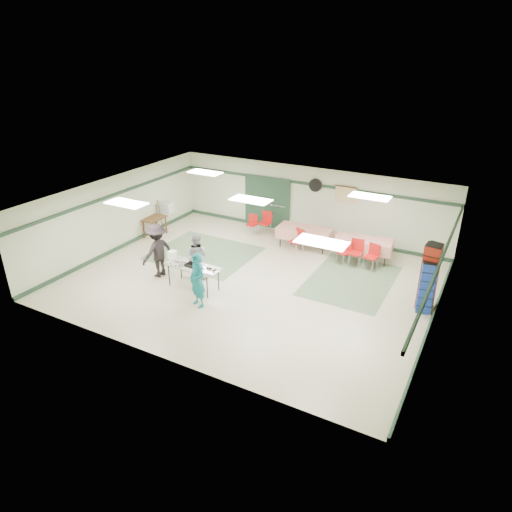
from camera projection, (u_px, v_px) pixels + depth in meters
The scene contains 42 objects.
floor at pixel (251, 280), 14.57m from camera, with size 11.00×11.00×0.00m, color beige.
ceiling at pixel (251, 199), 13.43m from camera, with size 11.00×11.00×0.00m, color silver.
wall_back at pixel (308, 201), 17.59m from camera, with size 11.00×11.00×0.00m, color beige.
wall_front at pixel (155, 309), 10.41m from camera, with size 11.00×11.00×0.00m, color beige.
wall_left at pixel (118, 213), 16.39m from camera, with size 9.00×9.00×0.00m, color beige.
wall_right at pixel (439, 282), 11.61m from camera, with size 9.00×9.00×0.00m, color beige.
trim_back at pixel (308, 184), 17.27m from camera, with size 11.00×0.06×0.10m, color #203C2A.
baseboard_back at pixel (306, 233), 18.10m from camera, with size 11.00×0.06×0.12m, color #203C2A.
trim_left at pixel (116, 194), 16.08m from camera, with size 9.00×0.06×0.10m, color #203C2A.
baseboard_left at pixel (123, 246), 16.92m from camera, with size 9.00×0.06×0.12m, color #203C2A.
trim_right at pixel (443, 256), 11.33m from camera, with size 9.00×0.06×0.10m, color #203C2A.
baseboard_right at pixel (430, 324), 12.16m from camera, with size 9.00×0.06×0.12m, color #203C2A.
green_patch_a at pixel (204, 253), 16.45m from camera, with size 3.50×3.00×0.01m, color slate.
green_patch_b at pixel (351, 280), 14.54m from camera, with size 2.50×3.50×0.01m, color slate.
double_door_left at pixel (257, 201), 18.62m from camera, with size 0.90×0.06×2.10m, color #9A9C9A.
double_door_right at pixel (278, 204), 18.21m from camera, with size 0.90×0.06×2.10m, color #9A9C9A.
door_frame at pixel (267, 203), 18.40m from camera, with size 2.00×0.03×2.15m, color #203C2A.
wall_fan at pixel (315, 185), 17.11m from camera, with size 0.50×0.50×0.10m, color black.
scroll_banner at pixel (346, 195), 16.68m from camera, with size 0.80×0.02×0.60m, color #D9C787.
serving_table at pixel (193, 267), 13.82m from camera, with size 1.76×0.80×0.76m.
sheet_tray_right at pixel (208, 271), 13.45m from camera, with size 0.60×0.45×0.02m, color silver.
sheet_tray_mid at pixel (191, 262), 13.98m from camera, with size 0.56×0.43×0.02m, color silver.
sheet_tray_left at pixel (176, 264), 13.87m from camera, with size 0.55×0.42×0.02m, color silver.
baking_pan at pixel (193, 265), 13.72m from camera, with size 0.45×0.28×0.08m, color black.
foam_box_stack at pixel (172, 255), 14.17m from camera, with size 0.23×0.21×0.27m, color white.
volunteer_teal at pixel (197, 280), 12.82m from camera, with size 0.59×0.39×1.62m, color #137485.
volunteer_grey at pixel (197, 256), 14.47m from camera, with size 0.74×0.57×1.51m, color gray.
volunteer_dark at pixel (157, 251), 14.50m from camera, with size 1.15×0.66×1.77m, color black.
dining_table_a at pixel (363, 244), 15.76m from camera, with size 2.02×1.09×0.77m.
dining_table_b at pixel (305, 233), 16.72m from camera, with size 2.03×1.01×0.77m.
chair_a at pixel (356, 250), 15.35m from camera, with size 0.46×0.46×0.93m.
chair_b at pixel (345, 250), 15.53m from camera, with size 0.49×0.49×0.80m.
chair_c at pixel (373, 254), 15.11m from camera, with size 0.49×0.49×0.88m.
chair_d at pixel (298, 239), 16.27m from camera, with size 0.55×0.55×0.90m.
chair_loose_a at pixel (266, 220), 17.91m from camera, with size 0.46×0.46×0.93m.
chair_loose_b at pixel (252, 222), 18.00m from camera, with size 0.40×0.40×0.78m.
crate_stack_blue_a at pixel (429, 276), 12.72m from camera, with size 0.37×0.37×1.95m, color navy.
crate_stack_red at pixel (429, 277), 12.65m from camera, with size 0.43×0.43×1.95m, color maroon.
crate_stack_blue_b at pixel (426, 287), 12.57m from camera, with size 0.39×0.39×1.54m, color navy.
printer_table at pixel (154, 220), 17.72m from camera, with size 0.62×0.94×0.74m.
office_printer at pixel (166, 207), 18.20m from camera, with size 0.51×0.44×0.40m, color beige.
broom at pixel (160, 215), 18.12m from camera, with size 0.03×0.03×1.32m, color brown.
Camera 1 is at (6.31, -11.25, 6.81)m, focal length 32.00 mm.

